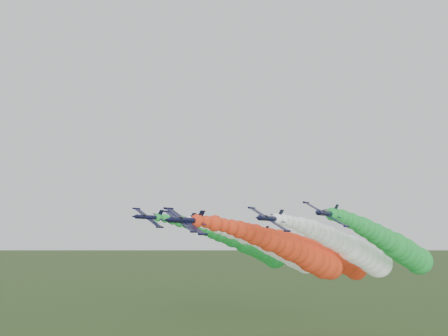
{
  "coord_description": "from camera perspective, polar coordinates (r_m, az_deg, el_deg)",
  "views": [
    {
      "loc": [
        46.02,
        -79.36,
        34.74
      ],
      "look_at": [
        -5.22,
        0.25,
        49.28
      ],
      "focal_mm": 35.0,
      "sensor_mm": 36.0,
      "label": 1
    }
  ],
  "objects": [
    {
      "name": "jet_lead",
      "position": [
        113.39,
        9.9,
        -10.95
      ],
      "size": [
        14.56,
        64.7,
        17.17
      ],
      "rotation": [
        0.0,
        0.54,
        0.0
      ],
      "color": "black",
      "rests_on": "ground"
    },
    {
      "name": "jet_inner_left",
      "position": [
        133.29,
        7.33,
        -10.52
      ],
      "size": [
        15.19,
        65.32,
        17.79
      ],
      "rotation": [
        0.0,
        0.54,
        0.0
      ],
      "color": "black",
      "rests_on": "ground"
    },
    {
      "name": "jet_inner_right",
      "position": [
        126.24,
        16.79,
        -10.34
      ],
      "size": [
        15.43,
        65.57,
        18.04
      ],
      "rotation": [
        0.0,
        0.54,
        0.0
      ],
      "color": "black",
      "rests_on": "ground"
    },
    {
      "name": "jet_outer_left",
      "position": [
        141.44,
        3.24,
        -9.99
      ],
      "size": [
        15.43,
        65.56,
        18.03
      ],
      "rotation": [
        0.0,
        0.54,
        0.0
      ],
      "color": "black",
      "rests_on": "ground"
    },
    {
      "name": "jet_outer_right",
      "position": [
        125.46,
        21.7,
        -9.61
      ],
      "size": [
        15.1,
        65.23,
        17.7
      ],
      "rotation": [
        0.0,
        0.54,
        0.0
      ],
      "color": "black",
      "rests_on": "ground"
    },
    {
      "name": "jet_trail",
      "position": [
        141.37,
        13.83,
        -11.22
      ],
      "size": [
        14.96,
        65.1,
        17.57
      ],
      "rotation": [
        0.0,
        0.54,
        0.0
      ],
      "color": "black",
      "rests_on": "ground"
    }
  ]
}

